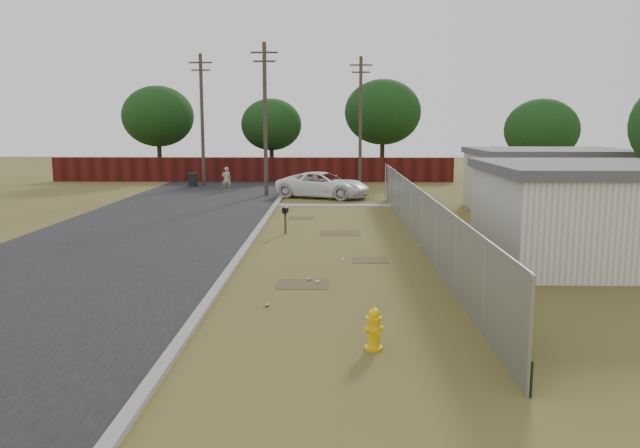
{
  "coord_description": "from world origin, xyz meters",
  "views": [
    {
      "loc": [
        -0.01,
        -21.39,
        4.31
      ],
      "look_at": [
        -0.4,
        -1.54,
        1.1
      ],
      "focal_mm": 35.0,
      "sensor_mm": 36.0,
      "label": 1
    }
  ],
  "objects_px": {
    "pedestrian": "(227,179)",
    "trash_bin": "(193,180)",
    "mailbox": "(285,212)",
    "fire_hydrant": "(374,329)",
    "pickup_truck": "(323,185)"
  },
  "relations": [
    {
      "from": "mailbox",
      "to": "pedestrian",
      "type": "height_order",
      "value": "pedestrian"
    },
    {
      "from": "pedestrian",
      "to": "trash_bin",
      "type": "xyz_separation_m",
      "value": [
        -2.85,
        3.0,
        -0.31
      ]
    },
    {
      "from": "mailbox",
      "to": "trash_bin",
      "type": "relative_size",
      "value": 1.16
    },
    {
      "from": "mailbox",
      "to": "trash_bin",
      "type": "xyz_separation_m",
      "value": [
        -7.78,
        18.5,
        -0.37
      ]
    },
    {
      "from": "pedestrian",
      "to": "trash_bin",
      "type": "bearing_deg",
      "value": -55.02
    },
    {
      "from": "mailbox",
      "to": "pedestrian",
      "type": "distance_m",
      "value": 16.27
    },
    {
      "from": "trash_bin",
      "to": "pedestrian",
      "type": "bearing_deg",
      "value": -46.5
    },
    {
      "from": "mailbox",
      "to": "fire_hydrant",
      "type": "bearing_deg",
      "value": -78.23
    },
    {
      "from": "fire_hydrant",
      "to": "mailbox",
      "type": "relative_size",
      "value": 0.8
    },
    {
      "from": "fire_hydrant",
      "to": "pickup_truck",
      "type": "height_order",
      "value": "pickup_truck"
    },
    {
      "from": "pedestrian",
      "to": "trash_bin",
      "type": "height_order",
      "value": "pedestrian"
    },
    {
      "from": "pickup_truck",
      "to": "trash_bin",
      "type": "bearing_deg",
      "value": 76.92
    },
    {
      "from": "mailbox",
      "to": "pickup_truck",
      "type": "xyz_separation_m",
      "value": [
        1.32,
        12.13,
        -0.1
      ]
    },
    {
      "from": "pedestrian",
      "to": "mailbox",
      "type": "bearing_deg",
      "value": 99.15
    },
    {
      "from": "pickup_truck",
      "to": "mailbox",
      "type": "bearing_deg",
      "value": -164.29
    }
  ]
}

